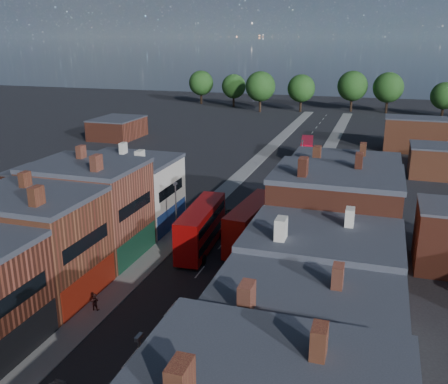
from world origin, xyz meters
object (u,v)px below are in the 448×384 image
Objects in this scene: bus_2 at (307,149)px; ped_1 at (95,302)px; car_3 at (264,209)px; bus_1 at (252,223)px; car_2 at (223,215)px; bus_0 at (201,227)px; ped_3 at (219,370)px.

ped_1 is at bearing -105.81° from bus_2.
car_3 is (-0.92, -34.34, -1.73)m from bus_2.
bus_1 is 12.13m from car_3.
bus_2 is 2.44× the size of car_2.
bus_0 is 17.26m from ped_1.
bus_0 is 11.04m from car_2.
car_3 is 2.81× the size of ped_1.
bus_1 reaches higher than bus_2.
bus_0 is 1.20× the size of bus_2.
ped_1 is 15.59m from ped_3.
bus_0 is at bearing -146.24° from bus_1.
ped_1 is at bearing -107.55° from car_3.
car_3 is (5.03, 4.12, 0.09)m from car_2.
bus_1 is at bearing -97.00° from bus_2.
bus_1 is 2.94× the size of car_2.
ped_3 reaches higher than car_3.
bus_2 is 66.50m from ped_1.
bus_0 is at bearing -107.89° from car_3.
ped_3 is at bearing -93.74° from bus_2.
bus_0 is at bearing -93.80° from car_2.
bus_1 reaches higher than ped_3.
bus_1 is (5.47, 3.03, 0.00)m from bus_0.
car_2 is 2.30× the size of ped_3.
ped_1 is at bearing -112.54° from bus_1.
bus_2 is 5.60× the size of ped_3.
car_3 is at bearing -113.88° from ped_1.
ped_3 is (4.20, -25.72, -1.86)m from bus_1.
bus_1 reaches higher than car_3.
ped_3 is at bearing -83.52° from car_3.
car_2 is 2.57× the size of ped_1.
car_3 reaches higher than car_2.
car_3 is (4.36, 14.89, -2.23)m from bus_0.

